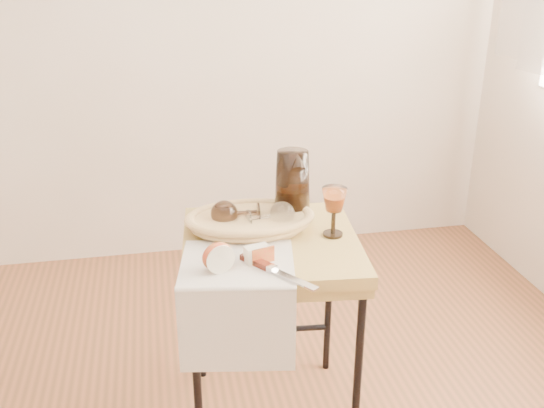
{
  "coord_description": "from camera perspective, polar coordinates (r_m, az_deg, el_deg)",
  "views": [
    {
      "loc": [
        0.11,
        -1.11,
        1.46
      ],
      "look_at": [
        0.43,
        0.49,
        0.78
      ],
      "focal_mm": 40.65,
      "sensor_mm": 36.0,
      "label": 1
    }
  ],
  "objects": [
    {
      "name": "side_table",
      "position": [
        2.0,
        -0.11,
        -11.77
      ],
      "size": [
        0.57,
        0.57,
        0.66
      ],
      "primitive_type": null,
      "rotation": [
        0.0,
        0.0,
        -0.1
      ],
      "color": "olive",
      "rests_on": "floor"
    },
    {
      "name": "goblet_lying_a",
      "position": [
        1.87,
        -3.07,
        -0.83
      ],
      "size": [
        0.14,
        0.09,
        0.08
      ],
      "primitive_type": null,
      "rotation": [
        0.0,
        0.0,
        3.1
      ],
      "color": "#4E3727",
      "rests_on": "bread_basket"
    },
    {
      "name": "goblet_lying_b",
      "position": [
        1.85,
        -0.37,
        -1.13
      ],
      "size": [
        0.14,
        0.09,
        0.08
      ],
      "primitive_type": null,
      "rotation": [
        0.0,
        0.0,
        0.11
      ],
      "color": "white",
      "rests_on": "bread_basket"
    },
    {
      "name": "bread_basket",
      "position": [
        1.88,
        -2.05,
        -1.72
      ],
      "size": [
        0.36,
        0.25,
        0.05
      ],
      "primitive_type": null,
      "rotation": [
        0.0,
        0.0,
        -0.03
      ],
      "color": "tan",
      "rests_on": "side_table"
    },
    {
      "name": "tea_towel",
      "position": [
        1.69,
        -3.23,
        -5.51
      ],
      "size": [
        0.35,
        0.32,
        0.01
      ],
      "primitive_type": "cube",
      "rotation": [
        0.0,
        0.0,
        -0.17
      ],
      "color": "white",
      "rests_on": "side_table"
    },
    {
      "name": "apple_half",
      "position": [
        1.64,
        -5.07,
        -4.85
      ],
      "size": [
        0.1,
        0.07,
        0.08
      ],
      "primitive_type": "ellipsoid",
      "rotation": [
        0.0,
        0.0,
        0.3
      ],
      "color": "red",
      "rests_on": "tea_towel"
    },
    {
      "name": "apple_wedge",
      "position": [
        1.68,
        -1.4,
        -4.62
      ],
      "size": [
        0.07,
        0.05,
        0.05
      ],
      "primitive_type": "cube",
      "rotation": [
        0.0,
        0.0,
        0.28
      ],
      "color": "#EFE7CB",
      "rests_on": "tea_towel"
    },
    {
      "name": "table_knife",
      "position": [
        1.63,
        0.25,
        -6.06
      ],
      "size": [
        0.17,
        0.22,
        0.02
      ],
      "primitive_type": null,
      "rotation": [
        0.0,
        0.0,
        -0.94
      ],
      "color": "silver",
      "rests_on": "tea_towel"
    },
    {
      "name": "pitcher",
      "position": [
        1.93,
        1.9,
        1.74
      ],
      "size": [
        0.18,
        0.25,
        0.26
      ],
      "primitive_type": null,
      "rotation": [
        0.0,
        0.0,
        -0.09
      ],
      "color": "black",
      "rests_on": "side_table"
    },
    {
      "name": "wine_goblet",
      "position": [
        1.83,
        5.74,
        -0.72
      ],
      "size": [
        0.09,
        0.09,
        0.15
      ],
      "primitive_type": null,
      "rotation": [
        0.0,
        0.0,
        0.2
      ],
      "color": "white",
      "rests_on": "side_table"
    }
  ]
}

